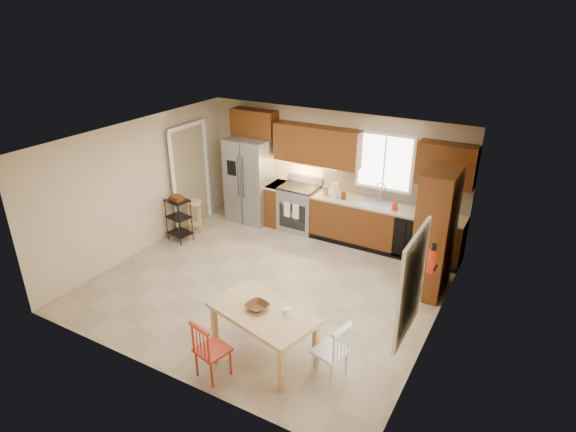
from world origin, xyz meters
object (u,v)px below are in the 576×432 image
Objects in this scene: range_stove at (299,209)px; utility_cart at (179,219)px; soap_bottle at (395,205)px; pantry at (436,232)px; chair_red at (213,349)px; table_bowl at (257,309)px; refrigerator at (251,180)px; fire_extinguisher at (432,261)px; table_jar at (287,313)px; bar_stool at (195,217)px; dining_table at (264,333)px; chair_white at (330,350)px.

range_stove reaches higher than utility_cart.
pantry is (0.95, -0.90, 0.05)m from soap_bottle.
range_stove is 4.52m from chair_red.
pantry is at bearing 59.56° from table_bowl.
fire_extinguisher is (4.33, -1.98, 0.19)m from refrigerator.
chair_red is 1.04m from table_jar.
chair_red is 4.04m from utility_cart.
range_stove is 3.19m from pantry.
range_stove is at bearing 32.51° from bar_stool.
fire_extinguisher is at bearing 58.36° from dining_table.
table_jar is 4.33m from bar_stool.
fire_extinguisher reaches higher than table_jar.
dining_table is 0.51m from table_jar.
dining_table is 12.73× the size of table_jar.
refrigerator is at bearing 139.07° from dining_table.
table_jar is 0.13× the size of utility_cart.
bar_stool is at bearing 155.96° from dining_table.
chair_white is (0.37, -3.60, -0.57)m from soap_bottle.
table_bowl is at bearing -166.22° from dining_table.
soap_bottle is at bearing 94.80° from dining_table.
fire_extinguisher is 0.40× the size of utility_cart.
refrigerator is 4.54m from dining_table.
refrigerator is 4.46m from table_bowl.
chair_red reaches higher than table_bowl.
utility_cart is at bearing 161.14° from dining_table.
bar_stool is at bearing 170.67° from fire_extinguisher.
dining_table is 4.11m from bar_stool.
fire_extinguisher reaches higher than chair_red.
table_bowl reaches higher than dining_table.
refrigerator reaches higher than fire_extinguisher.
refrigerator is 4.76m from fire_extinguisher.
soap_bottle reaches higher than utility_cart.
fire_extinguisher is at bearing 6.72° from utility_cart.
chair_red is (-0.93, -4.30, -0.57)m from soap_bottle.
table_jar is at bearing -17.86° from utility_cart.
dining_table is (1.45, -3.74, -0.11)m from range_stove.
soap_bottle is 0.13× the size of dining_table.
table_bowl is 0.41m from table_jar.
utility_cart is (-3.30, 2.11, 0.10)m from dining_table.
chair_white is at bearing 16.79° from dining_table.
pantry is 2.34× the size of utility_cart.
refrigerator is at bearing 155.48° from fire_extinguisher.
chair_white is at bearing 2.75° from table_bowl.
table_jar is at bearing -64.16° from range_stove.
refrigerator is at bearing 124.34° from table_bowl.
chair_white is at bearing -45.60° from refrigerator.
range_stove is at bearing 52.75° from utility_cart.
dining_table is at bearing -68.76° from range_stove.
range_stove is at bearing 46.87° from chair_white.
bar_stool is at bearing 141.40° from table_bowl.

